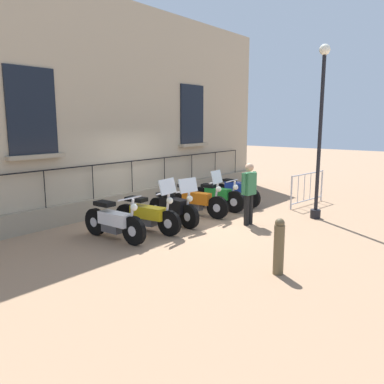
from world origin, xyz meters
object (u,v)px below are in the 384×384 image
Objects in this scene: motorcycle_black at (173,208)px; pedestrian_standing at (249,190)px; bollard at (279,246)px; motorcycle_orange at (196,201)px; motorcycle_green at (217,197)px; crowd_barrier at (307,188)px; motorcycle_white at (114,222)px; motorcycle_blue at (236,192)px; lamppost at (320,132)px; motorcycle_yellow at (148,215)px.

pedestrian_standing is (1.58, 1.17, 0.48)m from motorcycle_black.
motorcycle_orange is at bearing 146.63° from bollard.
motorcycle_orange is (-0.10, 1.09, 0.01)m from motorcycle_black.
motorcycle_black is 1.85× the size of bollard.
motorcycle_green is 3.07m from crowd_barrier.
motorcycle_black is at bearing -111.60° from crowd_barrier.
motorcycle_white is 3.00m from motorcycle_orange.
motorcycle_black is at bearing -84.85° from motorcycle_orange.
bollard is at bearing 6.97° from motorcycle_white.
lamppost is at bearing -1.15° from motorcycle_blue.
motorcycle_orange is 1.11× the size of motorcycle_blue.
pedestrian_standing is (1.57, 2.13, 0.48)m from motorcycle_yellow.
motorcycle_blue is (0.11, 1.93, 0.00)m from motorcycle_orange.
motorcycle_yellow is 2.05m from motorcycle_orange.
lamppost is at bearing 60.11° from motorcycle_white.
motorcycle_yellow is at bearing -126.40° from pedestrian_standing.
motorcycle_yellow reaches higher than crowd_barrier.
motorcycle_white is 3.96m from motorcycle_green.
motorcycle_orange reaches higher than motorcycle_black.
motorcycle_green is at bearing -93.61° from motorcycle_blue.
lamppost is 4.57× the size of bollard.
pedestrian_standing reaches higher than bollard.
pedestrian_standing is at bearing -28.44° from motorcycle_green.
pedestrian_standing is (1.63, -0.88, 0.50)m from motorcycle_green.
bollard is 0.63× the size of pedestrian_standing.
motorcycle_blue is (0.01, 3.02, 0.01)m from motorcycle_black.
pedestrian_standing is (-0.21, -3.34, 0.35)m from crowd_barrier.
bollard is at bearing -7.27° from motorcycle_yellow.
lamppost is (2.80, 4.87, 1.97)m from motorcycle_white.
motorcycle_orange is (-0.11, 2.05, 0.01)m from motorcycle_yellow.
crowd_barrier is 6.25m from bollard.
motorcycle_white is 1.90× the size of bollard.
motorcycle_blue is at bearing 86.77° from motorcycle_orange.
pedestrian_standing is (1.70, 3.08, 0.49)m from motorcycle_white.
motorcycle_yellow is at bearing 82.50° from motorcycle_white.
crowd_barrier is (1.77, 1.49, 0.12)m from motorcycle_blue.
bollard is at bearing -76.53° from lamppost.
motorcycle_yellow reaches higher than motorcycle_orange.
lamppost is at bearing 58.38° from pedestrian_standing.
motorcycle_green is at bearing 91.10° from motorcycle_yellow.
motorcycle_yellow is 3.98m from motorcycle_blue.
crowd_barrier is 1.22× the size of pedestrian_standing.
motorcycle_green is at bearing 137.37° from bollard.
motorcycle_black is at bearing -143.42° from pedestrian_standing.
motorcycle_white is 1.02× the size of motorcycle_blue.
motorcycle_green is 5.15m from bollard.
motorcycle_green is 1.87× the size of bollard.
pedestrian_standing reaches higher than motorcycle_orange.
motorcycle_white is 6.69m from crowd_barrier.
lamppost reaches higher than crowd_barrier.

